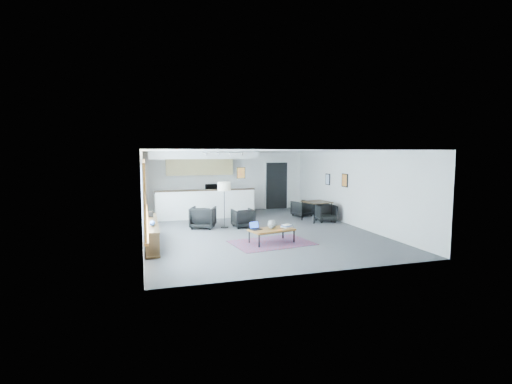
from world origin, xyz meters
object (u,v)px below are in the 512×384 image
object	(u,v)px
book_stack	(286,226)
armchair_right	(243,217)
laptop	(255,227)
dining_chair_near	(326,214)
ceramic_pot	(272,224)
coffee_table	(272,230)
armchair_left	(203,216)
dining_chair_far	(302,209)
microwave	(212,187)
dining_table	(317,203)
floor_lamp	(224,188)

from	to	relation	value
book_stack	armchair_right	distance (m)	2.42
armchair_right	laptop	bearing A→B (deg)	79.83
armchair_right	dining_chair_near	world-z (taller)	armchair_right
ceramic_pot	armchair_right	xyz separation A→B (m)	(-0.24, 2.35, -0.18)
coffee_table	dining_chair_near	bearing A→B (deg)	27.78
laptop	book_stack	xyz separation A→B (m)	(0.94, -0.00, -0.02)
armchair_left	armchair_right	xyz separation A→B (m)	(1.33, -0.24, -0.05)
dining_chair_far	microwave	world-z (taller)	microwave
coffee_table	microwave	world-z (taller)	microwave
ceramic_pot	armchair_right	world-z (taller)	armchair_right
book_stack	dining_chair_far	world-z (taller)	dining_chair_far
laptop	dining_chair_near	size ratio (longest dim) A/B	0.60
coffee_table	dining_table	xyz separation A→B (m)	(2.71, 2.71, 0.30)
coffee_table	floor_lamp	world-z (taller)	floor_lamp
dining_chair_near	microwave	bearing A→B (deg)	141.81
coffee_table	book_stack	xyz separation A→B (m)	(0.48, 0.09, 0.07)
armchair_right	dining_table	xyz separation A→B (m)	(2.92, 0.31, 0.33)
dining_table	ceramic_pot	bearing A→B (deg)	-135.31
coffee_table	dining_table	world-z (taller)	dining_table
book_stack	armchair_right	bearing A→B (deg)	106.59
laptop	armchair_left	distance (m)	2.77
ceramic_pot	dining_chair_far	world-z (taller)	ceramic_pot
laptop	dining_chair_far	size ratio (longest dim) A/B	0.60
dining_table	microwave	xyz separation A→B (m)	(-3.37, 3.18, 0.42)
laptop	armchair_left	world-z (taller)	armchair_left
laptop	armchair_right	size ratio (longest dim) A/B	0.51
armchair_right	microwave	bearing A→B (deg)	-86.54
laptop	book_stack	size ratio (longest dim) A/B	1.02
floor_lamp	dining_chair_near	world-z (taller)	floor_lamp
armchair_right	dining_table	bearing A→B (deg)	-177.88
dining_chair_near	armchair_right	bearing A→B (deg)	-173.33
ceramic_pot	coffee_table	bearing A→B (deg)	-114.84
armchair_left	dining_table	xyz separation A→B (m)	(4.25, 0.06, 0.27)
dining_chair_near	dining_chair_far	world-z (taller)	dining_chair_near
coffee_table	laptop	xyz separation A→B (m)	(-0.46, 0.09, 0.09)
coffee_table	dining_chair_far	distance (m)	4.69
floor_lamp	microwave	distance (m)	3.38
ceramic_pot	dining_table	bearing A→B (deg)	44.69
book_stack	armchair_left	bearing A→B (deg)	128.21
coffee_table	dining_chair_near	distance (m)	3.91
ceramic_pot	dining_chair_near	bearing A→B (deg)	39.82
laptop	microwave	xyz separation A→B (m)	(-0.20, 5.80, 0.63)
armchair_right	dining_chair_near	xyz separation A→B (m)	(3.20, 0.12, -0.05)
dining_chair_far	book_stack	bearing A→B (deg)	38.60
laptop	dining_chair_far	world-z (taller)	laptop
dining_table	dining_chair_far	bearing A→B (deg)	93.84
dining_chair_near	armchair_left	bearing A→B (deg)	-177.06
book_stack	coffee_table	bearing A→B (deg)	-169.86
ceramic_pot	dining_chair_far	size ratio (longest dim) A/B	0.42
dining_chair_near	laptop	bearing A→B (deg)	-140.32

